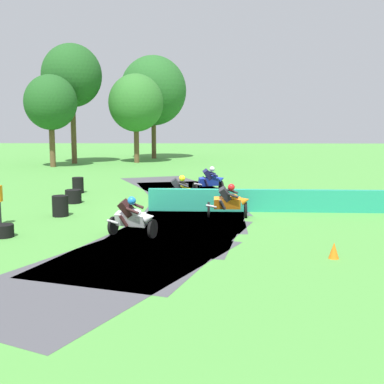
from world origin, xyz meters
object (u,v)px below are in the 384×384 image
(motorcycle_chase_orange, at_px, (229,201))
(tire_stack_mid_a, at_px, (60,206))
(tire_stack_far, at_px, (78,185))
(tire_stack_near, at_px, (4,231))
(motorcycle_trailing_yellow, at_px, (181,192))
(motorcycle_lead_white, at_px, (133,217))
(tire_stack_mid_b, at_px, (73,196))
(traffic_cone, at_px, (334,250))
(motorcycle_fourth_blue, at_px, (210,180))

(motorcycle_chase_orange, bearing_deg, tire_stack_mid_a, 178.12)
(tire_stack_far, bearing_deg, tire_stack_near, -89.84)
(motorcycle_trailing_yellow, xyz_separation_m, tire_stack_far, (-5.39, 4.20, -0.26))
(motorcycle_lead_white, relative_size, motorcycle_trailing_yellow, 1.00)
(tire_stack_mid_b, bearing_deg, tire_stack_mid_a, -84.68)
(tire_stack_near, relative_size, traffic_cone, 1.43)
(motorcycle_trailing_yellow, height_order, tire_stack_mid_b, motorcycle_trailing_yellow)
(motorcycle_fourth_blue, height_order, traffic_cone, motorcycle_fourth_blue)
(tire_stack_mid_a, relative_size, tire_stack_mid_b, 1.12)
(tire_stack_mid_b, bearing_deg, motorcycle_chase_orange, -26.03)
(tire_stack_near, xyz_separation_m, tire_stack_mid_a, (0.82, 3.51, 0.20))
(motorcycle_lead_white, distance_m, motorcycle_trailing_yellow, 5.59)
(motorcycle_trailing_yellow, relative_size, motorcycle_fourth_blue, 0.98)
(motorcycle_chase_orange, xyz_separation_m, traffic_cone, (2.50, -5.59, -0.41))
(motorcycle_chase_orange, distance_m, tire_stack_near, 8.01)
(motorcycle_chase_orange, height_order, traffic_cone, motorcycle_chase_orange)
(motorcycle_trailing_yellow, distance_m, tire_stack_mid_a, 4.98)
(tire_stack_mid_a, bearing_deg, motorcycle_trailing_yellow, 23.97)
(motorcycle_lead_white, xyz_separation_m, tire_stack_far, (-4.12, 9.64, -0.23))
(tire_stack_mid_b, bearing_deg, motorcycle_lead_white, -61.35)
(motorcycle_fourth_blue, relative_size, traffic_cone, 3.91)
(tire_stack_mid_a, distance_m, tire_stack_mid_b, 3.10)
(motorcycle_lead_white, relative_size, traffic_cone, 3.81)
(motorcycle_trailing_yellow, height_order, tire_stack_mid_a, motorcycle_trailing_yellow)
(motorcycle_trailing_yellow, relative_size, traffic_cone, 3.83)
(motorcycle_lead_white, relative_size, tire_stack_mid_b, 2.35)
(motorcycle_fourth_blue, xyz_separation_m, tire_stack_mid_a, (-5.85, -6.34, -0.25))
(tire_stack_mid_a, bearing_deg, motorcycle_lead_white, -46.32)
(motorcycle_chase_orange, xyz_separation_m, tire_stack_far, (-7.32, 6.43, -0.23))
(traffic_cone, bearing_deg, motorcycle_chase_orange, 114.14)
(tire_stack_mid_a, bearing_deg, tire_stack_mid_b, 95.32)
(motorcycle_chase_orange, relative_size, tire_stack_near, 2.68)
(tire_stack_far, xyz_separation_m, traffic_cone, (9.82, -12.01, -0.18))
(tire_stack_near, xyz_separation_m, tire_stack_mid_b, (0.53, 6.60, 0.10))
(motorcycle_chase_orange, distance_m, motorcycle_trailing_yellow, 2.95)
(tire_stack_mid_b, relative_size, tire_stack_far, 0.89)
(motorcycle_fourth_blue, bearing_deg, motorcycle_trailing_yellow, -106.85)
(tire_stack_mid_b, bearing_deg, tire_stack_far, 100.14)
(tire_stack_mid_b, xyz_separation_m, traffic_cone, (9.26, -8.89, -0.08))
(motorcycle_chase_orange, xyz_separation_m, tire_stack_mid_b, (-6.76, 3.30, -0.33))
(tire_stack_mid_a, height_order, tire_stack_far, same)
(motorcycle_trailing_yellow, relative_size, tire_stack_mid_b, 2.36)
(tire_stack_near, bearing_deg, motorcycle_lead_white, 1.16)
(motorcycle_lead_white, bearing_deg, tire_stack_near, -178.84)
(motorcycle_chase_orange, relative_size, traffic_cone, 3.83)
(motorcycle_fourth_blue, bearing_deg, tire_stack_mid_b, -152.11)
(motorcycle_fourth_blue, xyz_separation_m, tire_stack_near, (-6.67, -9.85, -0.45))
(motorcycle_fourth_blue, xyz_separation_m, tire_stack_far, (-6.70, -0.12, -0.25))
(motorcycle_fourth_blue, relative_size, tire_stack_mid_b, 2.41)
(motorcycle_fourth_blue, relative_size, tire_stack_mid_a, 2.15)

